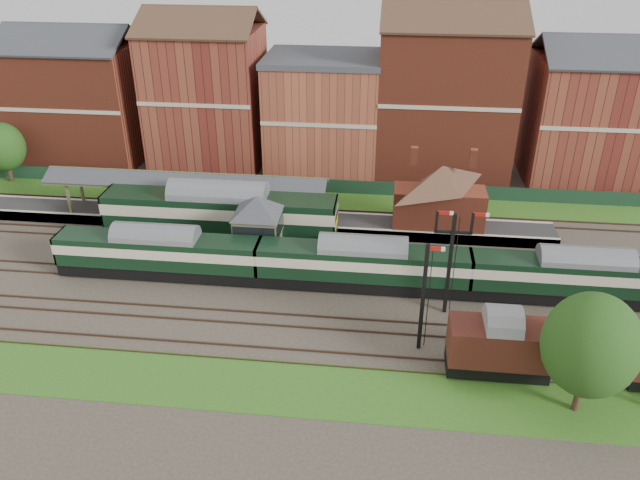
# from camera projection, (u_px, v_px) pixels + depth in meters

# --- Properties ---
(ground) EXTENTS (160.00, 160.00, 0.00)m
(ground) POSITION_uv_depth(u_px,v_px,m) (289.00, 284.00, 49.41)
(ground) COLOR #473D33
(ground) RESTS_ON ground
(grass_back) EXTENTS (90.00, 4.50, 0.06)m
(grass_back) POSITION_uv_depth(u_px,v_px,m) (314.00, 200.00, 63.39)
(grass_back) COLOR #2D6619
(grass_back) RESTS_ON ground
(grass_front) EXTENTS (90.00, 5.00, 0.06)m
(grass_front) POSITION_uv_depth(u_px,v_px,m) (259.00, 385.00, 38.89)
(grass_front) COLOR #2D6619
(grass_front) RESTS_ON ground
(fence) EXTENTS (90.00, 0.12, 1.50)m
(fence) POSITION_uv_depth(u_px,v_px,m) (316.00, 186.00, 64.80)
(fence) COLOR #193823
(fence) RESTS_ON ground
(platform) EXTENTS (55.00, 3.40, 1.00)m
(platform) POSITION_uv_depth(u_px,v_px,m) (252.00, 220.00, 58.20)
(platform) COLOR #2D2D2D
(platform) RESTS_ON ground
(signal_box) EXTENTS (5.40, 5.40, 6.00)m
(signal_box) POSITION_uv_depth(u_px,v_px,m) (258.00, 227.00, 51.04)
(signal_box) COLOR #5B7050
(signal_box) RESTS_ON ground
(brick_hut) EXTENTS (3.20, 2.64, 2.94)m
(brick_hut) POSITION_uv_depth(u_px,v_px,m) (355.00, 254.00, 51.19)
(brick_hut) COLOR maroon
(brick_hut) RESTS_ON ground
(station_building) EXTENTS (8.10, 8.10, 5.90)m
(station_building) POSITION_uv_depth(u_px,v_px,m) (440.00, 195.00, 54.87)
(station_building) COLOR brown
(station_building) RESTS_ON platform
(canopy) EXTENTS (26.00, 3.89, 4.08)m
(canopy) POSITION_uv_depth(u_px,v_px,m) (186.00, 177.00, 56.86)
(canopy) COLOR brown
(canopy) RESTS_ON platform
(semaphore_bracket) EXTENTS (3.60, 0.25, 8.18)m
(semaphore_bracket) POSITION_uv_depth(u_px,v_px,m) (451.00, 257.00, 43.83)
(semaphore_bracket) COLOR black
(semaphore_bracket) RESTS_ON ground
(semaphore_siding) EXTENTS (1.23, 0.25, 8.00)m
(semaphore_siding) POSITION_uv_depth(u_px,v_px,m) (423.00, 296.00, 40.32)
(semaphore_siding) COLOR black
(semaphore_siding) RESTS_ON ground
(town_backdrop) EXTENTS (69.00, 10.00, 16.00)m
(town_backdrop) POSITION_uv_depth(u_px,v_px,m) (322.00, 107.00, 67.98)
(town_backdrop) COLOR brown
(town_backdrop) RESTS_ON ground
(dmu_train) EXTENTS (48.75, 2.57, 3.75)m
(dmu_train) POSITION_uv_depth(u_px,v_px,m) (362.00, 264.00, 47.79)
(dmu_train) COLOR black
(dmu_train) RESTS_ON ground
(platform_railcar) EXTENTS (20.49, 3.22, 4.72)m
(platform_railcar) POSITION_uv_depth(u_px,v_px,m) (220.00, 213.00, 54.50)
(platform_railcar) COLOR black
(platform_railcar) RESTS_ON ground
(goods_van_a) EXTENTS (6.30, 2.73, 3.82)m
(goods_van_a) POSITION_uv_depth(u_px,v_px,m) (499.00, 345.00, 39.03)
(goods_van_a) COLOR black
(goods_van_a) RESTS_ON ground
(tree_far) EXTENTS (5.43, 5.43, 7.92)m
(tree_far) POSITION_uv_depth(u_px,v_px,m) (591.00, 345.00, 34.79)
(tree_far) COLOR #382619
(tree_far) RESTS_ON ground
(tree_back) EXTENTS (4.48, 4.48, 6.55)m
(tree_back) POSITION_uv_depth(u_px,v_px,m) (3.00, 147.00, 65.80)
(tree_back) COLOR #382619
(tree_back) RESTS_ON ground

